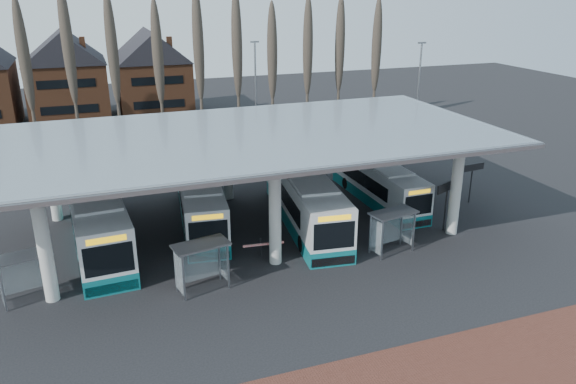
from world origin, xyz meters
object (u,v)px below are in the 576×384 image
object	(u,v)px
shelter_0	(24,267)
bus_1	(200,200)
bus_3	(377,182)
shelter_1	(200,256)
bus_2	(305,200)
bus_0	(97,218)
shelter_2	(391,222)

from	to	relation	value
shelter_0	bus_1	bearing A→B (deg)	19.94
bus_1	bus_3	bearing A→B (deg)	4.78
shelter_1	bus_1	bearing A→B (deg)	67.83
bus_2	shelter_0	world-z (taller)	bus_2
bus_2	bus_3	xyz separation A→B (m)	(6.58, 2.11, -0.25)
bus_0	bus_2	bearing A→B (deg)	-9.27
bus_0	shelter_0	world-z (taller)	bus_0
bus_1	shelter_2	size ratio (longest dim) A/B	4.02
bus_1	bus_2	world-z (taller)	bus_2
bus_2	bus_1	bearing A→B (deg)	165.31
bus_0	shelter_2	world-z (taller)	bus_0
shelter_1	shelter_2	size ratio (longest dim) A/B	1.03
bus_1	shelter_0	world-z (taller)	bus_1
bus_1	shelter_1	bearing A→B (deg)	-94.45
shelter_0	bus_0	bearing A→B (deg)	43.27
bus_1	shelter_2	world-z (taller)	bus_1
bus_0	shelter_0	xyz separation A→B (m)	(-3.67, -5.59, 0.10)
bus_2	shelter_1	world-z (taller)	bus_2
bus_1	bus_2	distance (m)	7.00
bus_3	shelter_0	distance (m)	24.22
bus_1	shelter_1	size ratio (longest dim) A/B	3.92
shelter_0	shelter_2	world-z (taller)	shelter_2
bus_1	bus_2	xyz separation A→B (m)	(6.51, -2.57, 0.12)
bus_3	shelter_0	bearing A→B (deg)	-164.99
shelter_1	shelter_2	world-z (taller)	shelter_1
bus_0	shelter_1	world-z (taller)	bus_0
bus_0	shelter_2	bearing A→B (deg)	-26.51
shelter_2	bus_0	bearing A→B (deg)	146.46
bus_0	bus_3	distance (m)	19.73
bus_0	shelter_2	size ratio (longest dim) A/B	4.45
bus_1	bus_2	size ratio (longest dim) A/B	0.93
shelter_0	shelter_1	world-z (taller)	shelter_1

